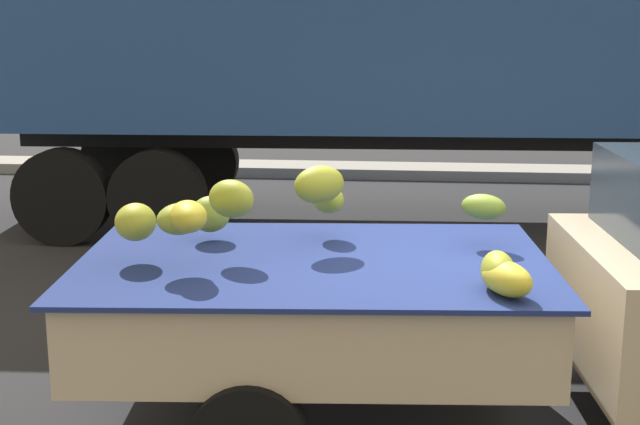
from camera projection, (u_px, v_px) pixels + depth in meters
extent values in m
plane|color=#28282B|center=(472.00, 413.00, 5.80)|extent=(220.00, 220.00, 0.00)
cube|color=gray|center=(433.00, 171.00, 14.08)|extent=(80.00, 0.80, 0.16)
cube|color=#CCB793|center=(314.00, 337.00, 5.54)|extent=(2.86, 1.94, 0.08)
cube|color=#CCB793|center=(317.00, 260.00, 6.32)|extent=(2.74, 0.24, 0.44)
cube|color=#CCB793|center=(309.00, 348.00, 4.66)|extent=(2.74, 0.24, 0.44)
cube|color=#CCB793|center=(533.00, 299.00, 5.46)|extent=(0.17, 1.75, 0.44)
cube|color=#CCB793|center=(97.00, 296.00, 5.52)|extent=(0.17, 1.75, 0.44)
cube|color=#B21914|center=(317.00, 264.00, 6.35)|extent=(2.63, 0.20, 0.07)
cube|color=navy|center=(314.00, 261.00, 5.43)|extent=(2.99, 2.07, 0.03)
ellipsoid|color=#9EA329|center=(498.00, 271.00, 4.80)|extent=(0.20, 0.36, 0.22)
ellipsoid|color=#A9AD2D|center=(136.00, 222.00, 5.31)|extent=(0.31, 0.35, 0.22)
ellipsoid|color=#94A22C|center=(180.00, 219.00, 5.11)|extent=(0.36, 0.38, 0.18)
ellipsoid|color=#9DA229|center=(319.00, 185.00, 5.58)|extent=(0.41, 0.40, 0.24)
ellipsoid|color=olive|center=(328.00, 200.00, 5.90)|extent=(0.28, 0.33, 0.18)
ellipsoid|color=olive|center=(210.00, 214.00, 5.84)|extent=(0.36, 0.35, 0.24)
ellipsoid|color=gold|center=(507.00, 279.00, 4.70)|extent=(0.35, 0.42, 0.18)
ellipsoid|color=#969E28|center=(231.00, 199.00, 5.35)|extent=(0.38, 0.36, 0.23)
ellipsoid|color=gold|center=(188.00, 216.00, 5.06)|extent=(0.31, 0.39, 0.18)
ellipsoid|color=olive|center=(483.00, 207.00, 5.67)|extent=(0.35, 0.30, 0.16)
cylinder|color=black|center=(273.00, 328.00, 6.43)|extent=(0.65, 0.24, 0.64)
cube|color=navy|center=(479.00, 8.00, 10.38)|extent=(12.09, 2.95, 2.70)
cube|color=black|center=(474.00, 135.00, 10.71)|extent=(11.05, 0.81, 0.30)
cylinder|color=black|center=(199.00, 162.00, 12.20)|extent=(1.09, 0.34, 1.08)
cylinder|color=black|center=(158.00, 198.00, 9.86)|extent=(1.09, 0.34, 1.08)
cylinder|color=black|center=(121.00, 161.00, 12.26)|extent=(1.09, 0.34, 1.08)
cylinder|color=black|center=(62.00, 197.00, 9.92)|extent=(1.09, 0.34, 1.08)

